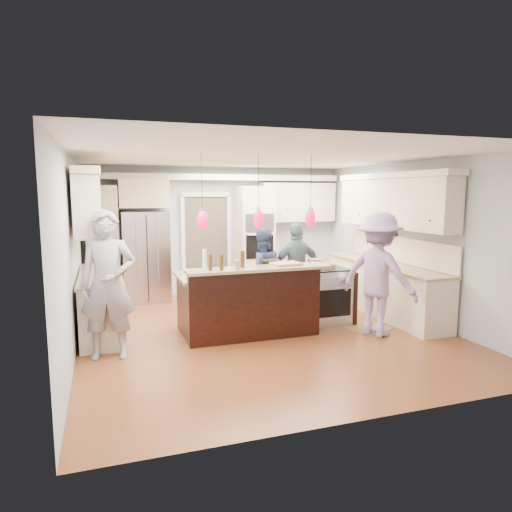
{
  "coord_description": "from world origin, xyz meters",
  "views": [
    {
      "loc": [
        -2.32,
        -6.58,
        2.18
      ],
      "look_at": [
        0.0,
        0.35,
        1.15
      ],
      "focal_mm": 32.0,
      "sensor_mm": 36.0,
      "label": 1
    }
  ],
  "objects_px": {
    "person_bar_end": "(108,285)",
    "person_far_left": "(262,273)",
    "refrigerator": "(146,257)",
    "island_range": "(325,295)",
    "kitchen_island": "(247,301)"
  },
  "relations": [
    {
      "from": "person_bar_end",
      "to": "person_far_left",
      "type": "relative_size",
      "value": 1.26
    },
    {
      "from": "person_far_left",
      "to": "refrigerator",
      "type": "bearing_deg",
      "value": -43.57
    },
    {
      "from": "island_range",
      "to": "person_far_left",
      "type": "height_order",
      "value": "person_far_left"
    },
    {
      "from": "refrigerator",
      "to": "person_far_left",
      "type": "xyz_separation_m",
      "value": [
        1.82,
        -1.79,
        -0.12
      ]
    },
    {
      "from": "refrigerator",
      "to": "kitchen_island",
      "type": "height_order",
      "value": "refrigerator"
    },
    {
      "from": "person_bar_end",
      "to": "person_far_left",
      "type": "distance_m",
      "value": 2.89
    },
    {
      "from": "person_bar_end",
      "to": "kitchen_island",
      "type": "bearing_deg",
      "value": 22.64
    },
    {
      "from": "kitchen_island",
      "to": "island_range",
      "type": "xyz_separation_m",
      "value": [
        1.41,
        0.08,
        -0.03
      ]
    },
    {
      "from": "island_range",
      "to": "refrigerator",
      "type": "bearing_deg",
      "value": 137.41
    },
    {
      "from": "kitchen_island",
      "to": "person_bar_end",
      "type": "xyz_separation_m",
      "value": [
        -2.05,
        -0.52,
        0.49
      ]
    },
    {
      "from": "kitchen_island",
      "to": "person_far_left",
      "type": "height_order",
      "value": "person_far_left"
    },
    {
      "from": "refrigerator",
      "to": "island_range",
      "type": "xyz_separation_m",
      "value": [
        2.71,
        -2.49,
        -0.44
      ]
    },
    {
      "from": "refrigerator",
      "to": "person_far_left",
      "type": "relative_size",
      "value": 1.16
    },
    {
      "from": "kitchen_island",
      "to": "person_far_left",
      "type": "distance_m",
      "value": 0.98
    },
    {
      "from": "island_range",
      "to": "person_far_left",
      "type": "relative_size",
      "value": 0.59
    }
  ]
}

